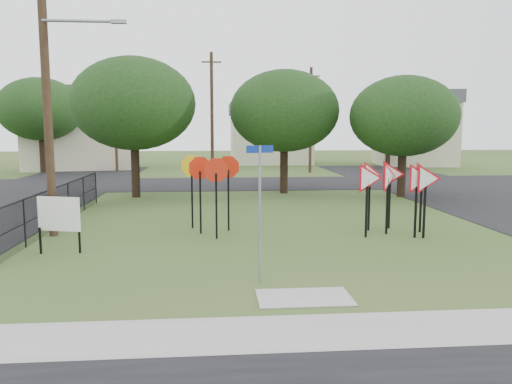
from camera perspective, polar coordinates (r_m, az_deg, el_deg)
ground at (r=13.15m, az=3.64°, el=-8.56°), size 140.00×140.00×0.00m
sidewalk at (r=9.24m, az=7.61°, el=-15.54°), size 30.00×1.60×0.02m
planting_strip at (r=8.18m, az=9.51°, el=-18.74°), size 30.00×0.80×0.02m
street_right at (r=26.69m, az=26.59°, el=-1.22°), size 8.00×50.00×0.02m
street_far at (r=32.76m, az=-1.49°, el=0.98°), size 60.00×8.00×0.02m
curb_pad at (r=10.89m, az=5.53°, el=-11.92°), size 2.00×1.20×0.02m
street_name_sign at (r=11.48m, az=0.44°, el=-1.55°), size 0.64×0.22×3.20m
stop_sign_cluster at (r=17.14m, az=-5.41°, el=1.80°), size 2.10×2.00×2.67m
yield_sign_cluster at (r=17.52m, az=15.80°, el=1.29°), size 3.17×1.82×2.52m
info_board at (r=15.38m, az=-21.61°, el=-2.58°), size 1.28×0.40×1.65m
utility_pole_main at (r=17.91m, az=-22.70°, el=11.92°), size 3.55×0.33×10.00m
far_pole_a at (r=36.53m, az=-5.06°, el=8.81°), size 1.40×0.24×9.00m
far_pole_b at (r=41.28m, az=6.26°, el=8.26°), size 1.40×0.24×8.50m
far_pole_c at (r=43.29m, az=-15.79°, el=8.32°), size 1.40×0.24×9.00m
fence_run at (r=19.81m, az=-21.54°, el=-1.38°), size 0.05×11.55×1.50m
house_left at (r=48.07m, az=-19.57°, el=6.91°), size 10.58×8.88×7.20m
house_mid at (r=52.84m, az=1.59°, el=6.77°), size 8.40×8.40×6.20m
house_right at (r=52.43m, az=17.60°, el=6.98°), size 8.30×8.30×7.20m
tree_near_left at (r=26.86m, az=-13.83°, el=9.76°), size 6.40×6.40×7.27m
tree_near_mid at (r=27.80m, az=3.26°, el=9.21°), size 6.00×6.00×6.80m
tree_near_right at (r=27.37m, az=16.53°, el=8.30°), size 5.60×5.60×6.33m
tree_far_left at (r=44.82m, az=-23.45°, el=8.68°), size 6.80×6.80×7.73m
tree_far_right at (r=47.27m, az=14.97°, el=8.16°), size 6.00×6.00×6.80m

